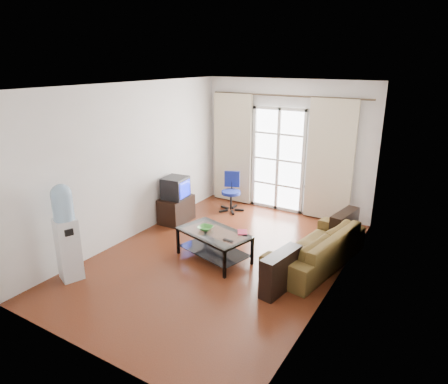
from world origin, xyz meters
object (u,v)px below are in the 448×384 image
at_px(task_chair, 231,199).
at_px(tv_stand, 176,209).
at_px(sofa, 316,247).
at_px(coffee_table, 214,242).
at_px(crt_tv, 175,188).
at_px(water_cooler, 66,231).

bearing_deg(task_chair, tv_stand, -142.89).
height_order(sofa, task_chair, task_chair).
bearing_deg(coffee_table, tv_stand, 147.63).
bearing_deg(crt_tv, tv_stand, 90.12).
distance_m(tv_stand, crt_tv, 0.46).
bearing_deg(task_chair, coffee_table, -89.96).
bearing_deg(water_cooler, tv_stand, 112.58).
relative_size(tv_stand, water_cooler, 0.47).
bearing_deg(tv_stand, coffee_table, -34.43).
height_order(sofa, coffee_table, sofa).
height_order(sofa, water_cooler, water_cooler).
height_order(crt_tv, water_cooler, water_cooler).
distance_m(crt_tv, water_cooler, 2.49).
bearing_deg(sofa, coffee_table, -54.96).
height_order(coffee_table, water_cooler, water_cooler).
bearing_deg(crt_tv, coffee_table, -38.05).
bearing_deg(task_chair, crt_tv, -142.13).
bearing_deg(sofa, task_chair, -110.58).
distance_m(coffee_table, tv_stand, 1.75).
relative_size(coffee_table, task_chair, 1.57).
bearing_deg(tv_stand, water_cooler, -91.74).
xyz_separation_m(sofa, coffee_table, (-1.44, -0.69, 0.01)).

